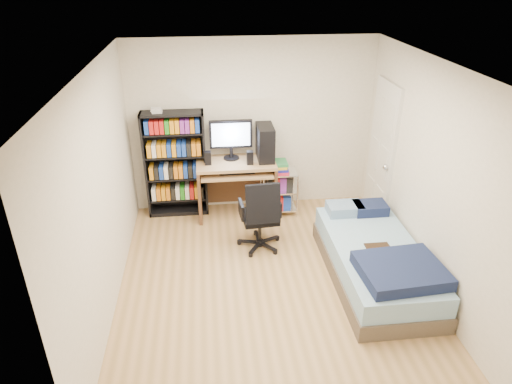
{
  "coord_description": "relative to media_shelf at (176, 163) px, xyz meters",
  "views": [
    {
      "loc": [
        -0.66,
        -4.26,
        3.38
      ],
      "look_at": [
        -0.13,
        0.4,
        1.0
      ],
      "focal_mm": 32.0,
      "sensor_mm": 36.0,
      "label": 1
    }
  ],
  "objects": [
    {
      "name": "room",
      "position": [
        1.13,
        -1.84,
        0.46
      ],
      "size": [
        3.58,
        4.08,
        2.58
      ],
      "color": "tan",
      "rests_on": "ground"
    },
    {
      "name": "media_shelf",
      "position": [
        0.0,
        0.0,
        0.0
      ],
      "size": [
        0.87,
        0.29,
        1.61
      ],
      "color": "black",
      "rests_on": "room"
    },
    {
      "name": "computer_desk",
      "position": [
        0.97,
        -0.08,
        -0.03
      ],
      "size": [
        1.12,
        0.65,
        1.41
      ],
      "color": "#9E7A51",
      "rests_on": "room"
    },
    {
      "name": "office_chair",
      "position": [
        1.09,
        -1.1,
        -0.48
      ],
      "size": [
        0.63,
        0.63,
        0.99
      ],
      "rotation": [
        0.0,
        0.0,
        0.08
      ],
      "color": "black",
      "rests_on": "room"
    },
    {
      "name": "wire_cart",
      "position": [
        1.48,
        -0.19,
        -0.25
      ],
      "size": [
        0.52,
        0.37,
        0.83
      ],
      "rotation": [
        0.0,
        0.0,
        -0.0
      ],
      "color": "silver",
      "rests_on": "room"
    },
    {
      "name": "bed",
      "position": [
        2.36,
        -1.91,
        -0.54
      ],
      "size": [
        1.01,
        2.01,
        0.57
      ],
      "color": "brown",
      "rests_on": "room"
    },
    {
      "name": "door",
      "position": [
        2.85,
        -0.49,
        0.21
      ],
      "size": [
        0.12,
        0.8,
        2.0
      ],
      "color": "silver",
      "rests_on": "room"
    }
  ]
}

